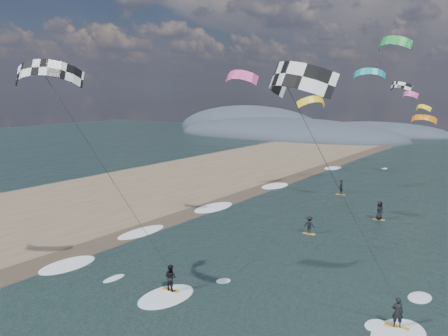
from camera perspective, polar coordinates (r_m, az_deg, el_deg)
The scene contains 8 objects.
sand_strip at distance 50.63m, azimuth -23.80°, elevation -5.88°, with size 26.00×240.00×0.00m, color brown.
wet_sand_strip at distance 41.36m, azimuth -14.58°, elevation -8.65°, with size 3.00×240.00×0.00m, color #382D23.
coastal_hills at distance 139.40m, azimuth 6.59°, elevation 3.92°, with size 80.00×41.00×15.00m.
kitesurfer_near_a at distance 22.51m, azimuth 9.66°, elevation 3.72°, with size 7.72×9.15×14.10m.
kitesurfer_near_b at distance 28.21m, azimuth -15.61°, elevation 2.48°, with size 7.06×8.89×14.45m.
far_kitesurfers at distance 49.59m, azimuth 13.64°, elevation -4.64°, with size 8.20×17.70×1.79m.
bg_kite_field at distance 71.26m, azimuth 18.89°, elevation 8.40°, with size 12.95×74.11×9.47m.
shoreline_surf at distance 43.74m, azimuth -8.87°, elevation -7.49°, with size 2.40×79.40×0.11m.
Camera 1 is at (17.51, -16.20, 12.39)m, focal length 40.00 mm.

